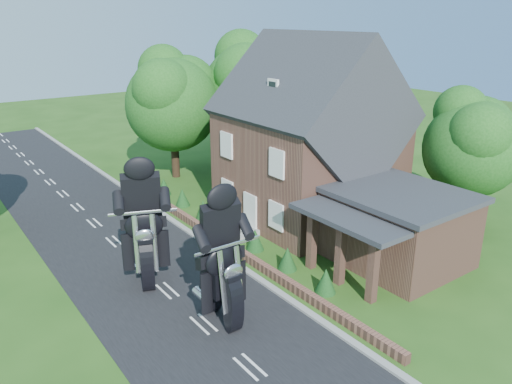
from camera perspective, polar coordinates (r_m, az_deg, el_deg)
ground at (r=19.46m, az=-6.02°, el=-14.81°), size 120.00×120.00×0.00m
road at (r=19.46m, az=-6.02°, el=-14.79°), size 7.00×80.00×0.02m
kerb at (r=21.17m, az=2.69°, el=-11.45°), size 0.30×80.00×0.12m
garden_wall at (r=25.02m, az=-3.34°, el=-5.96°), size 0.30×22.00×0.40m
house at (r=27.97m, az=6.11°, el=5.73°), size 9.54×8.64×10.24m
annex at (r=23.95m, az=15.71°, el=-3.80°), size 7.05×5.94×3.44m
tree_annex_side at (r=29.38m, az=23.81°, el=5.55°), size 5.64×5.20×7.48m
tree_house_right at (r=33.87m, az=11.03°, el=9.36°), size 6.51×6.00×8.40m
tree_behind_house at (r=37.68m, az=-0.06°, el=12.30°), size 7.81×7.20×10.08m
tree_behind_left at (r=35.44m, az=-9.06°, el=10.80°), size 6.94×6.40×9.16m
shrub_a at (r=21.24m, az=7.96°, el=-9.99°), size 0.90×0.90×1.10m
shrub_b at (r=22.86m, az=3.60°, el=-7.57°), size 0.90×0.90×1.10m
shrub_c at (r=24.63m, az=-0.12°, el=-5.45°), size 0.90×0.90×1.10m
shrub_d at (r=28.51m, az=-6.04°, el=-2.00°), size 0.90×0.90×1.10m
shrub_e at (r=30.57m, az=-8.42°, el=-0.60°), size 0.90×0.90×1.10m
shrub_f at (r=32.69m, az=-10.48°, el=0.62°), size 0.90×0.90×1.10m
motorcycle_lead at (r=19.10m, az=-3.90°, el=-12.49°), size 0.48×1.80×1.67m
motorcycle_follow at (r=22.17m, az=-12.35°, el=-8.06°), size 1.11×1.87×1.70m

